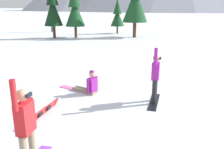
# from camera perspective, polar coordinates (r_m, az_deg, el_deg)

# --- Properties ---
(snowboarder_foreground) EXTENTS (0.50, 1.56, 2.01)m
(snowboarder_foreground) POSITION_cam_1_polar(r_m,az_deg,el_deg) (5.08, -20.14, -11.80)
(snowboarder_foreground) COLOR #993FD8
(snowboarder_foreground) RESTS_ON ground_plane
(snowboarder_midground) EXTENTS (0.38, 1.58, 1.97)m
(snowboarder_midground) POSITION_cam_1_polar(r_m,az_deg,el_deg) (8.19, 10.46, -0.60)
(snowboarder_midground) COLOR black
(snowboarder_midground) RESTS_ON ground_plane
(snowboarder_background) EXTENTS (1.81, 0.82, 0.95)m
(snowboarder_background) POSITION_cam_1_polar(r_m,az_deg,el_deg) (9.18, -5.70, -2.51)
(snowboarder_background) COLOR gray
(snowboarder_background) RESTS_ON ground_plane
(loose_snowboard_near_right) EXTENTS (0.27, 1.91, 0.28)m
(loose_snowboard_near_right) POSITION_cam_1_polar(r_m,az_deg,el_deg) (7.62, -16.27, -8.58)
(loose_snowboard_near_right) COLOR red
(loose_snowboard_near_right) RESTS_ON ground_plane
(pine_tree_twin) EXTENTS (2.10, 2.10, 5.59)m
(pine_tree_twin) POSITION_cam_1_polar(r_m,az_deg,el_deg) (25.90, -9.01, 15.50)
(pine_tree_twin) COLOR #472D19
(pine_tree_twin) RESTS_ON ground_plane
(pine_tree_young) EXTENTS (1.71, 1.71, 4.16)m
(pine_tree_young) POSITION_cam_1_polar(r_m,az_deg,el_deg) (29.90, 1.32, 14.26)
(pine_tree_young) COLOR #472D19
(pine_tree_young) RESTS_ON ground_plane
(pine_tree_leaning) EXTENTS (1.92, 1.92, 5.93)m
(pine_tree_leaning) POSITION_cam_1_polar(r_m,az_deg,el_deg) (26.03, -14.21, 15.62)
(pine_tree_leaning) COLOR #472D19
(pine_tree_leaning) RESTS_ON ground_plane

